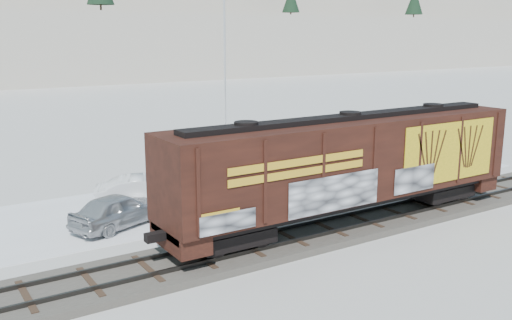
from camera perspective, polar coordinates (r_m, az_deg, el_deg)
ground at (r=23.28m, az=3.19°, el=-8.26°), size 500.00×500.00×0.00m
rail_track at (r=23.22m, az=3.20°, el=-7.92°), size 50.00×3.40×0.43m
parking_strip at (r=29.35m, az=-5.42°, el=-3.84°), size 40.00×8.00×0.03m
hopper_railcar at (r=24.32m, az=9.25°, el=-0.22°), size 16.89×3.06×4.56m
flagpole at (r=37.09m, az=-2.96°, el=6.89°), size 2.30×0.90×12.37m
car_silver at (r=25.51m, az=-13.60°, el=-4.87°), size 4.77×3.27×1.51m
car_white at (r=27.85m, az=-10.95°, el=-3.20°), size 5.07×3.27×1.58m
car_dark at (r=29.69m, az=2.28°, el=-2.12°), size 5.28×2.75×1.46m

